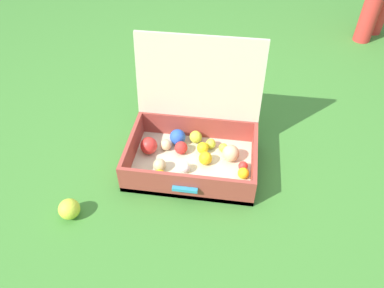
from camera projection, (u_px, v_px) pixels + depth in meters
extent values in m
plane|color=#3D7A2D|center=(195.00, 162.00, 1.80)|extent=(16.00, 16.00, 0.00)
cube|color=beige|center=(192.00, 164.00, 1.77)|extent=(0.60, 0.41, 0.03)
cube|color=#9E3D33|center=(132.00, 149.00, 1.75)|extent=(0.02, 0.41, 0.15)
cube|color=#9E3D33|center=(254.00, 161.00, 1.69)|extent=(0.02, 0.41, 0.15)
cube|color=#9E3D33|center=(186.00, 187.00, 1.58)|extent=(0.56, 0.02, 0.15)
cube|color=#9E3D33|center=(197.00, 128.00, 1.86)|extent=(0.56, 0.02, 0.15)
cube|color=beige|center=(199.00, 78.00, 1.70)|extent=(0.60, 0.08, 0.41)
cube|color=teal|center=(185.00, 189.00, 1.56)|extent=(0.11, 0.02, 0.02)
sphere|color=#D1B784|center=(231.00, 153.00, 1.74)|extent=(0.08, 0.08, 0.08)
sphere|color=#D1B784|center=(160.00, 165.00, 1.70)|extent=(0.06, 0.06, 0.06)
sphere|color=blue|center=(178.00, 137.00, 1.83)|extent=(0.08, 0.08, 0.08)
sphere|color=red|center=(243.00, 166.00, 1.71)|extent=(0.04, 0.04, 0.04)
sphere|color=#CCDB38|center=(223.00, 148.00, 1.80)|extent=(0.04, 0.04, 0.04)
sphere|color=yellow|center=(203.00, 148.00, 1.79)|extent=(0.06, 0.06, 0.06)
sphere|color=red|center=(149.00, 146.00, 1.78)|extent=(0.08, 0.08, 0.08)
sphere|color=red|center=(181.00, 148.00, 1.78)|extent=(0.06, 0.06, 0.06)
sphere|color=#D1B784|center=(166.00, 145.00, 1.81)|extent=(0.05, 0.05, 0.05)
sphere|color=white|center=(185.00, 167.00, 1.70)|extent=(0.05, 0.05, 0.05)
sphere|color=yellow|center=(205.00, 158.00, 1.73)|extent=(0.06, 0.06, 0.06)
sphere|color=#CCDB38|center=(211.00, 144.00, 1.82)|extent=(0.05, 0.05, 0.05)
sphere|color=#CCDB38|center=(196.00, 137.00, 1.84)|extent=(0.06, 0.06, 0.06)
sphere|color=yellow|center=(243.00, 173.00, 1.67)|extent=(0.05, 0.05, 0.05)
sphere|color=yellow|center=(159.00, 176.00, 1.65)|extent=(0.06, 0.06, 0.06)
sphere|color=#CCDB38|center=(69.00, 209.00, 1.53)|extent=(0.09, 0.09, 0.09)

